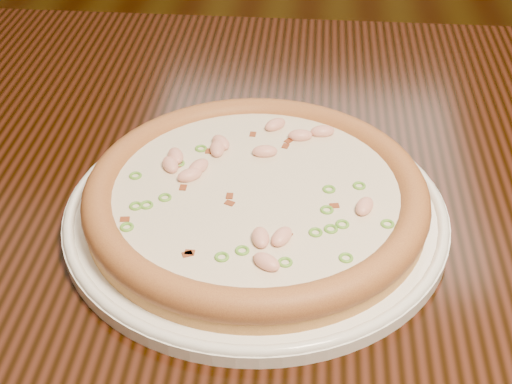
{
  "coord_description": "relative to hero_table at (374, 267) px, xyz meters",
  "views": [
    {
      "loc": [
        0.02,
        -1.12,
        1.16
      ],
      "look_at": [
        -0.02,
        -0.62,
        0.78
      ],
      "focal_mm": 50.0,
      "sensor_mm": 36.0,
      "label": 1
    }
  ],
  "objects": [
    {
      "name": "ground",
      "position": [
        -0.1,
        0.57,
        -0.65
      ],
      "size": [
        9.0,
        9.0,
        0.0
      ],
      "primitive_type": "plane",
      "color": "black"
    },
    {
      "name": "hero_table",
      "position": [
        0.0,
        0.0,
        0.0
      ],
      "size": [
        1.2,
        0.8,
        0.75
      ],
      "color": "black",
      "rests_on": "ground"
    },
    {
      "name": "plate",
      "position": [
        -0.12,
        -0.05,
        0.11
      ],
      "size": [
        0.35,
        0.35,
        0.02
      ],
      "color": "white",
      "rests_on": "hero_table"
    },
    {
      "name": "pizza",
      "position": [
        -0.12,
        -0.05,
        0.13
      ],
      "size": [
        0.31,
        0.31,
        0.03
      ],
      "color": "tan",
      "rests_on": "plate"
    }
  ]
}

